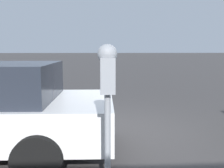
# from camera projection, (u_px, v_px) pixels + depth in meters

# --- Properties ---
(ground_plane) EXTENTS (220.00, 220.00, 0.00)m
(ground_plane) POSITION_uv_depth(u_px,v_px,m) (109.00, 133.00, 5.23)
(ground_plane) COLOR #3D3A3A
(parking_meter) EXTENTS (0.21, 0.19, 1.59)m
(parking_meter) POSITION_uv_depth(u_px,v_px,m) (107.00, 83.00, 2.50)
(parking_meter) COLOR gray
(parking_meter) RESTS_ON sidewalk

